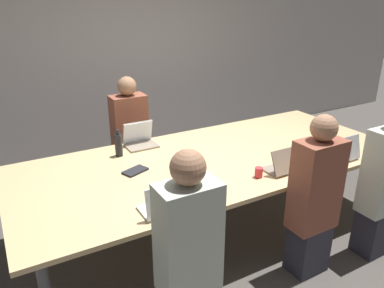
{
  "coord_description": "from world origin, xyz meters",
  "views": [
    {
      "loc": [
        -1.85,
        -2.86,
        2.28
      ],
      "look_at": [
        -0.18,
        0.1,
        0.93
      ],
      "focal_mm": 35.0,
      "sensor_mm": 36.0,
      "label": 1
    }
  ],
  "objects": [
    {
      "name": "laptop_near_midright",
      "position": [
        0.41,
        -0.58,
        0.85
      ],
      "size": [
        0.36,
        0.24,
        0.23
      ],
      "rotation": [
        0.0,
        0.0,
        3.14
      ],
      "color": "gray",
      "rests_on": "conference_table"
    },
    {
      "name": "laptop_near_right",
      "position": [
        1.06,
        -0.66,
        0.85
      ],
      "size": [
        0.34,
        0.25,
        0.25
      ],
      "rotation": [
        0.0,
        0.0,
        3.14
      ],
      "color": "#B7B7BC",
      "rests_on": "conference_table"
    },
    {
      "name": "notebook",
      "position": [
        -0.79,
        0.08,
        0.79
      ],
      "size": [
        0.26,
        0.2,
        0.02
      ],
      "rotation": [
        0.0,
        0.0,
        0.37
      ],
      "color": "#232328",
      "rests_on": "conference_table"
    },
    {
      "name": "bottle_far_midleft",
      "position": [
        -0.79,
        0.51,
        0.9
      ],
      "size": [
        0.07,
        0.07,
        0.28
      ],
      "color": "black",
      "rests_on": "conference_table"
    },
    {
      "name": "person_near_right",
      "position": [
        1.1,
        -1.11,
        0.69
      ],
      "size": [
        0.4,
        0.24,
        1.42
      ],
      "rotation": [
        0.0,
        0.0,
        3.14
      ],
      "color": "#2D2D38",
      "rests_on": "ground_plane"
    },
    {
      "name": "conference_table",
      "position": [
        0.0,
        0.0,
        0.73
      ],
      "size": [
        3.84,
        1.65,
        0.78
      ],
      "color": "#D6B77F",
      "rests_on": "ground_plane"
    },
    {
      "name": "ground_plane",
      "position": [
        0.0,
        0.0,
        0.0
      ],
      "size": [
        24.0,
        24.0,
        0.0
      ],
      "primitive_type": "plane",
      "color": "#4C4742"
    },
    {
      "name": "curtain_wall",
      "position": [
        0.0,
        2.42,
        1.4
      ],
      "size": [
        12.0,
        0.06,
        2.8
      ],
      "color": "#BCB7B2",
      "rests_on": "ground_plane"
    },
    {
      "name": "person_far_midleft",
      "position": [
        -0.46,
        1.1,
        0.7
      ],
      "size": [
        0.4,
        0.24,
        1.44
      ],
      "color": "#2D2D38",
      "rests_on": "ground_plane"
    },
    {
      "name": "person_near_left",
      "position": [
        -0.9,
        -1.11,
        0.71
      ],
      "size": [
        0.4,
        0.24,
        1.45
      ],
      "rotation": [
        0.0,
        0.0,
        3.14
      ],
      "color": "#2D2D38",
      "rests_on": "ground_plane"
    },
    {
      "name": "stapler",
      "position": [
        -0.42,
        -0.26,
        0.8
      ],
      "size": [
        0.05,
        0.15,
        0.05
      ],
      "rotation": [
        0.0,
        0.0,
        0.06
      ],
      "color": "black",
      "rests_on": "conference_table"
    },
    {
      "name": "person_near_midright",
      "position": [
        0.36,
        -1.0,
        0.7
      ],
      "size": [
        0.4,
        0.24,
        1.44
      ],
      "rotation": [
        0.0,
        0.0,
        3.14
      ],
      "color": "#2D2D38",
      "rests_on": "ground_plane"
    },
    {
      "name": "cup_near_midright",
      "position": [
        0.12,
        -0.56,
        0.83
      ],
      "size": [
        0.07,
        0.07,
        0.09
      ],
      "color": "red",
      "rests_on": "conference_table"
    },
    {
      "name": "cup_near_left",
      "position": [
        -0.59,
        -0.67,
        0.83
      ],
      "size": [
        0.08,
        0.08,
        0.09
      ],
      "color": "red",
      "rests_on": "conference_table"
    },
    {
      "name": "laptop_near_left",
      "position": [
        -0.86,
        -0.68,
        0.85
      ],
      "size": [
        0.33,
        0.24,
        0.25
      ],
      "rotation": [
        0.0,
        0.0,
        3.14
      ],
      "color": "silver",
      "rests_on": "conference_table"
    },
    {
      "name": "laptop_far_midleft",
      "position": [
        -0.51,
        0.67,
        0.85
      ],
      "size": [
        0.33,
        0.26,
        0.26
      ],
      "color": "gray",
      "rests_on": "conference_table"
    }
  ]
}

